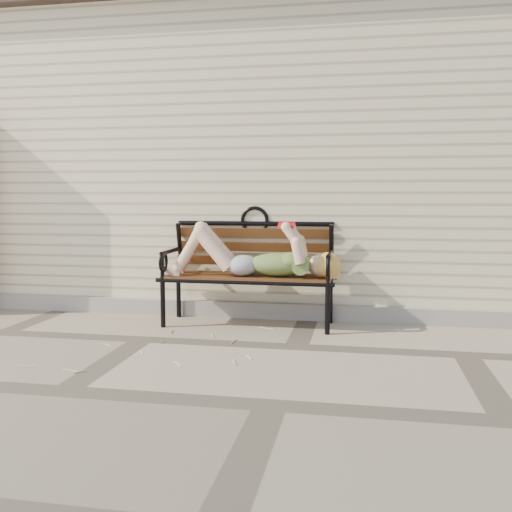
# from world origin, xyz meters

# --- Properties ---
(ground) EXTENTS (80.00, 80.00, 0.00)m
(ground) POSITION_xyz_m (0.00, 0.00, 0.00)
(ground) COLOR gray
(ground) RESTS_ON ground
(house_wall) EXTENTS (8.00, 4.00, 3.00)m
(house_wall) POSITION_xyz_m (0.00, 3.00, 1.50)
(house_wall) COLOR beige
(house_wall) RESTS_ON ground
(house_roof) EXTENTS (8.30, 4.30, 0.30)m
(house_roof) POSITION_xyz_m (0.00, 3.00, 3.15)
(house_roof) COLOR #3F332D
(house_roof) RESTS_ON house_wall
(foundation_strip) EXTENTS (8.00, 0.10, 0.15)m
(foundation_strip) POSITION_xyz_m (0.00, 0.97, 0.07)
(foundation_strip) COLOR #A09990
(foundation_strip) RESTS_ON ground
(garden_bench) EXTENTS (1.64, 0.65, 1.06)m
(garden_bench) POSITION_xyz_m (0.74, 0.77, 0.60)
(garden_bench) COLOR black
(garden_bench) RESTS_ON ground
(reading_woman) EXTENTS (1.55, 0.35, 0.49)m
(reading_woman) POSITION_xyz_m (0.75, 0.64, 0.63)
(reading_woman) COLOR #093A3F
(reading_woman) RESTS_ON ground
(straw_scatter) EXTENTS (2.84, 1.67, 0.01)m
(straw_scatter) POSITION_xyz_m (-0.23, -0.11, 0.01)
(straw_scatter) COLOR #E6C770
(straw_scatter) RESTS_ON ground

